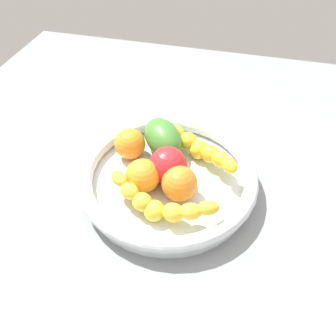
# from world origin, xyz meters

# --- Properties ---
(kitchen_counter) EXTENTS (1.20, 1.20, 0.03)m
(kitchen_counter) POSITION_xyz_m (0.00, 0.00, 0.01)
(kitchen_counter) COLOR gray
(kitchen_counter) RESTS_ON ground
(fruit_bowl) EXTENTS (0.34, 0.34, 0.05)m
(fruit_bowl) POSITION_xyz_m (0.00, 0.00, 0.06)
(fruit_bowl) COLOR silver
(fruit_bowl) RESTS_ON kitchen_counter
(banana_draped_left) EXTENTS (0.19, 0.12, 0.06)m
(banana_draped_left) POSITION_xyz_m (-0.04, -0.07, 0.08)
(banana_draped_left) COLOR yellow
(banana_draped_left) RESTS_ON fruit_bowl
(banana_draped_right) EXTENTS (0.21, 0.08, 0.06)m
(banana_draped_right) POSITION_xyz_m (-0.01, 0.09, 0.08)
(banana_draped_right) COLOR yellow
(banana_draped_right) RESTS_ON fruit_bowl
(orange_front) EXTENTS (0.06, 0.06, 0.06)m
(orange_front) POSITION_xyz_m (0.09, -0.05, 0.08)
(orange_front) COLOR orange
(orange_front) RESTS_ON fruit_bowl
(orange_mid_left) EXTENTS (0.07, 0.07, 0.07)m
(orange_mid_left) POSITION_xyz_m (-0.03, 0.04, 0.08)
(orange_mid_left) COLOR orange
(orange_mid_left) RESTS_ON fruit_bowl
(orange_mid_right) EXTENTS (0.06, 0.06, 0.06)m
(orange_mid_right) POSITION_xyz_m (0.04, 0.03, 0.08)
(orange_mid_right) COLOR orange
(orange_mid_right) RESTS_ON fruit_bowl
(mango_green) EXTENTS (0.12, 0.13, 0.07)m
(mango_green) POSITION_xyz_m (0.03, -0.08, 0.08)
(mango_green) COLOR #458633
(mango_green) RESTS_ON fruit_bowl
(tomato_red) EXTENTS (0.07, 0.07, 0.07)m
(tomato_red) POSITION_xyz_m (0.00, -0.00, 0.09)
(tomato_red) COLOR red
(tomato_red) RESTS_ON fruit_bowl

